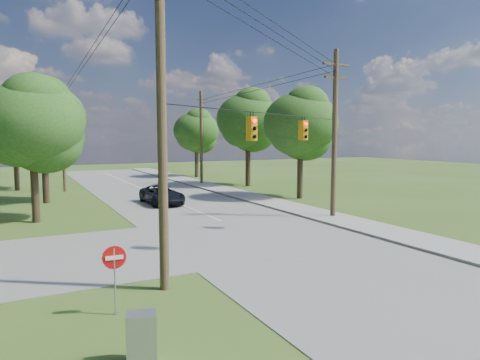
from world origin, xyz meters
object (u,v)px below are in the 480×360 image
pole_sw (161,103)px  pole_north_w (63,137)px  car_main_north (162,195)px  control_cabinet (142,339)px  do_not_enter_sign (114,264)px  pole_ne (335,131)px  pole_north_e (201,137)px

pole_sw → pole_north_w: (-0.40, 29.60, -1.10)m
car_main_north → control_cabinet: bearing=-109.5°
pole_north_w → do_not_enter_sign: size_ratio=4.91×
pole_ne → car_main_north: size_ratio=2.06×
pole_ne → pole_north_w: pole_ne is taller
pole_sw → control_cabinet: pole_sw is taller
pole_ne → do_not_enter_sign: pole_ne is taller
control_cabinet → do_not_enter_sign: (0.02, 3.02, 0.91)m
control_cabinet → do_not_enter_sign: 3.15m
pole_ne → pole_north_e: 22.00m
car_main_north → do_not_enter_sign: size_ratio=2.50×
pole_north_e → pole_north_w: (-13.90, 0.00, 0.00)m
pole_ne → pole_north_w: 26.03m
pole_sw → control_cabinet: bearing=-113.5°
pole_north_e → control_cabinet: 37.61m
control_cabinet → pole_north_e: bearing=81.2°
pole_sw → do_not_enter_sign: pole_sw is taller
pole_sw → pole_north_w: 29.62m
pole_sw → car_main_north: bearing=73.1°
pole_north_e → do_not_enter_sign: size_ratio=4.91×
pole_north_e → control_cabinet: (-15.41, -34.00, -4.53)m
pole_sw → car_main_north: 19.43m
pole_ne → pole_north_e: (-0.00, 22.00, -0.34)m
pole_ne → car_main_north: pole_ne is taller
pole_ne → car_main_north: (-8.09, 10.24, -4.73)m
do_not_enter_sign → car_main_north: bearing=73.3°
car_main_north → pole_sw: bearing=-108.1°
pole_north_w → car_main_north: (5.81, -11.76, -4.39)m
pole_north_w → pole_sw: bearing=-89.2°
pole_north_w → control_cabinet: (-1.51, -34.00, -4.53)m
car_main_north → control_cabinet: size_ratio=4.27×
do_not_enter_sign → pole_sw: bearing=40.2°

